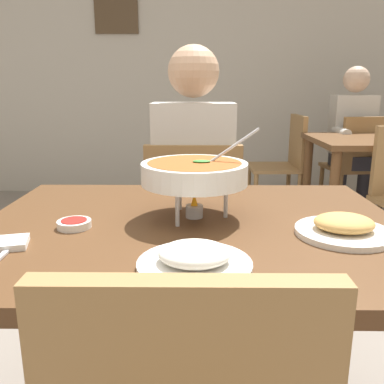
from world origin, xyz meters
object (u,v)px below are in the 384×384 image
sauce_dish (74,224)px  appetizer_plate (344,228)px  diner_main (193,174)px  rice_plate (194,259)px  chair_bg_middle (358,161)px  chair_bg_corner (285,159)px  curry_bowl (194,174)px  patron_bg_middle (353,133)px  dining_table_far (380,157)px  dining_table_main (191,262)px  chair_diner_main (193,225)px

sauce_dish → appetizer_plate: bearing=-4.0°
diner_main → rice_plate: diner_main is taller
sauce_dish → chair_bg_middle: size_ratio=0.10×
diner_main → chair_bg_corner: (0.80, 1.76, -0.24)m
curry_bowl → sauce_dish: bearing=-163.6°
rice_plate → patron_bg_middle: size_ratio=0.18×
dining_table_far → chair_bg_corner: size_ratio=1.11×
chair_bg_corner → patron_bg_middle: 0.62m
chair_bg_corner → patron_bg_middle: patron_bg_middle is taller
dining_table_far → rice_plate: bearing=-121.5°
appetizer_plate → patron_bg_middle: 2.78m
rice_plate → sauce_dish: rice_plate is taller
dining_table_main → appetizer_plate: appetizer_plate is taller
rice_plate → patron_bg_middle: 3.11m
chair_bg_middle → dining_table_main: bearing=-120.2°
curry_bowl → rice_plate: curry_bowl is taller
diner_main → chair_bg_corner: size_ratio=1.46×
appetizer_plate → sauce_dish: bearing=176.0°
dining_table_far → chair_bg_corner: bearing=135.0°
chair_diner_main → diner_main: (0.00, 0.03, 0.24)m
diner_main → patron_bg_middle: size_ratio=1.00×
chair_diner_main → chair_bg_middle: bearing=50.1°
sauce_dish → dining_table_far: sauce_dish is taller
rice_plate → dining_table_far: (1.38, 2.24, -0.16)m
dining_table_far → chair_bg_corner: chair_bg_corner is taller
curry_bowl → appetizer_plate: size_ratio=1.39×
diner_main → curry_bowl: diner_main is taller
dining_table_main → diner_main: diner_main is taller
chair_diner_main → appetizer_plate: 0.96m
dining_table_main → dining_table_far: bearing=54.6°
dining_table_far → chair_bg_middle: chair_bg_middle is taller
sauce_dish → chair_bg_middle: (1.73, 2.48, -0.27)m
chair_diner_main → chair_bg_corner: same height
rice_plate → chair_bg_middle: (1.41, 2.73, -0.28)m
dining_table_main → chair_bg_middle: bearing=59.8°
patron_bg_middle → dining_table_far: bearing=-89.1°
diner_main → chair_bg_middle: 2.21m
appetizer_plate → chair_bg_corner: 2.67m
curry_bowl → chair_diner_main: bearing=90.7°
chair_diner_main → patron_bg_middle: bearing=52.0°
patron_bg_middle → sauce_dish: bearing=-123.6°
dining_table_main → diner_main: size_ratio=0.90×
rice_plate → appetizer_plate: size_ratio=1.00×
rice_plate → dining_table_main: bearing=92.0°
chair_diner_main → chair_bg_corner: size_ratio=1.00×
dining_table_main → chair_diner_main: size_ratio=1.30×
appetizer_plate → patron_bg_middle: size_ratio=0.18×
diner_main → dining_table_far: 1.83m
chair_bg_middle → sauce_dish: bearing=-124.9°
rice_plate → chair_diner_main: bearing=90.6°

